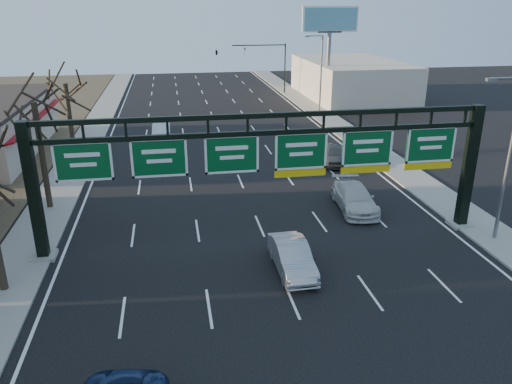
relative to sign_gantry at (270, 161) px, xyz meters
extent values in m
plane|color=black|center=(-0.16, -8.00, -4.63)|extent=(160.00, 160.00, 0.00)
cube|color=gray|center=(-12.96, 12.00, -4.57)|extent=(3.00, 120.00, 0.12)
cube|color=gray|center=(12.64, 12.00, -4.57)|extent=(3.00, 120.00, 0.12)
cube|color=white|center=(-0.16, 12.00, -4.62)|extent=(21.60, 120.00, 0.01)
cube|color=black|center=(-11.86, 0.00, -1.03)|extent=(0.55, 0.55, 7.20)
cube|color=gray|center=(-11.86, 0.00, -4.53)|extent=(1.20, 1.20, 0.20)
cube|color=black|center=(11.54, 0.00, -1.03)|extent=(0.55, 0.55, 7.20)
cube|color=gray|center=(11.54, 0.00, -4.53)|extent=(1.20, 1.20, 0.20)
cube|color=black|center=(-0.16, 0.00, 2.42)|extent=(23.40, 0.25, 0.25)
cube|color=black|center=(-0.16, 0.00, 1.52)|extent=(23.40, 0.25, 0.25)
cube|color=#054A20|center=(-9.33, 0.00, 0.47)|extent=(2.80, 0.10, 2.00)
cube|color=#054A20|center=(-5.66, 0.00, 0.47)|extent=(2.80, 0.10, 2.00)
cube|color=#054A20|center=(-1.99, 0.00, 0.47)|extent=(2.80, 0.10, 2.00)
cube|color=#054A20|center=(1.67, 0.00, 0.47)|extent=(2.80, 0.10, 2.00)
cube|color=yellow|center=(1.67, 0.00, -0.75)|extent=(2.80, 0.10, 0.40)
cube|color=#054A20|center=(5.34, 0.00, 0.47)|extent=(2.80, 0.10, 2.00)
cube|color=yellow|center=(5.34, 0.00, -0.75)|extent=(2.80, 0.10, 0.40)
cube|color=#054A20|center=(9.01, 0.00, 0.47)|extent=(2.80, 0.10, 2.00)
cube|color=yellow|center=(9.01, 0.00, -0.75)|extent=(2.80, 0.10, 0.40)
cube|color=maroon|center=(-16.56, 21.00, -1.63)|extent=(1.20, 18.00, 0.40)
cube|color=beige|center=(19.84, 42.00, -2.13)|extent=(12.00, 20.00, 5.00)
cylinder|color=black|center=(-12.96, 7.00, -1.09)|extent=(0.36, 0.36, 6.84)
cylinder|color=black|center=(-12.96, 17.00, -1.28)|extent=(0.36, 0.36, 6.46)
cylinder|color=slate|center=(12.44, -2.00, -0.01)|extent=(0.20, 0.20, 9.00)
cylinder|color=slate|center=(11.54, -2.00, 4.39)|extent=(1.80, 0.12, 0.12)
cube|color=slate|center=(10.64, -2.00, 4.34)|extent=(0.50, 0.22, 0.15)
cylinder|color=slate|center=(12.44, 32.00, -0.01)|extent=(0.20, 0.20, 9.00)
cylinder|color=slate|center=(11.54, 32.00, 4.39)|extent=(1.80, 0.12, 0.12)
cube|color=slate|center=(10.64, 32.00, 4.34)|extent=(0.50, 0.22, 0.15)
cylinder|color=slate|center=(14.84, 37.00, -0.13)|extent=(0.50, 0.50, 9.00)
cube|color=slate|center=(14.84, 37.00, 4.37)|extent=(3.00, 0.30, 0.20)
cube|color=white|center=(14.84, 37.00, 5.87)|extent=(7.00, 0.30, 3.00)
cube|color=#5797AE|center=(14.84, 36.80, 5.87)|extent=(6.60, 0.05, 2.60)
cylinder|color=black|center=(11.64, 47.00, -1.13)|extent=(0.18, 0.18, 7.00)
cylinder|color=black|center=(7.84, 47.00, 2.17)|extent=(7.60, 0.14, 0.14)
imported|color=black|center=(5.84, 47.00, 1.37)|extent=(0.20, 0.20, 1.00)
imported|color=black|center=(1.84, 47.00, 1.37)|extent=(0.54, 0.54, 1.62)
imported|color=#A0A1A5|center=(0.47, -3.45, -3.88)|extent=(1.64, 4.55, 1.49)
imported|color=silver|center=(6.25, 3.51, -3.86)|extent=(2.59, 5.45, 1.53)
imported|color=#3D4042|center=(8.05, 13.07, -3.84)|extent=(2.59, 4.87, 1.58)
imported|color=silver|center=(-5.93, 22.70, -3.85)|extent=(1.76, 4.77, 1.56)
camera|label=1|loc=(-4.97, -24.47, 7.75)|focal=35.00mm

